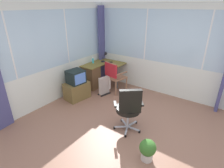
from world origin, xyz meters
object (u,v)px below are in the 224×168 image
space_heater (105,86)px  potted_plant (148,149)px  spray_bottle (93,60)px  office_chair (129,107)px  tv_on_stand (77,86)px  wooden_armchair (113,74)px  desk (93,76)px  tv_remote (110,62)px  desk_lamp (106,55)px

space_heater → potted_plant: space_heater is taller
spray_bottle → office_chair: office_chair is taller
tv_on_stand → space_heater: size_ratio=1.54×
wooden_armchair → space_heater: bearing=154.5°
potted_plant → spray_bottle: bearing=56.1°
tv_on_stand → desk: bearing=8.0°
wooden_armchair → tv_on_stand: 1.11m
tv_remote → office_chair: (-1.79, -1.75, -0.16)m
space_heater → desk: bearing=74.7°
spray_bottle → office_chair: bearing=-123.3°
spray_bottle → desk: bearing=-144.6°
spray_bottle → potted_plant: (-1.89, -2.81, -0.62)m
tv_remote → tv_on_stand: (-1.38, 0.15, -0.37)m
office_chair → tv_on_stand: office_chair is taller
tv_remote → tv_on_stand: tv_on_stand is taller
desk → space_heater: size_ratio=2.10×
desk_lamp → office_chair: desk_lamp is taller
desk → wooden_armchair: 0.75m
spray_bottle → potted_plant: bearing=-123.9°
wooden_armchair → desk_lamp: bearing=52.8°
desk → potted_plant: bearing=-122.4°
potted_plant → space_heater: bearing=53.5°
wooden_armchair → office_chair: bearing=-135.2°
tv_on_stand → potted_plant: 2.71m
desk → tv_remote: (0.56, -0.27, 0.34)m
desk_lamp → space_heater: (-0.73, -0.51, -0.66)m
desk → spray_bottle: (0.19, 0.14, 0.44)m
spray_bottle → space_heater: (-0.35, -0.73, -0.56)m
desk → potted_plant: (-1.70, -2.67, -0.18)m
spray_bottle → tv_on_stand: (-1.01, -0.25, -0.46)m
wooden_armchair → tv_on_stand: size_ratio=1.12×
desk → potted_plant: 3.17m
tv_remote → spray_bottle: bearing=98.7°
desk → tv_on_stand: tv_on_stand is taller
desk_lamp → potted_plant: size_ratio=0.81×
spray_bottle → potted_plant: size_ratio=0.54×
space_heater → wooden_armchair: bearing=-25.5°
spray_bottle → space_heater: bearing=-115.9°
office_chair → wooden_armchair: bearing=44.8°
office_chair → desk: bearing=58.7°
wooden_armchair → potted_plant: wooden_armchair is taller
tv_remote → tv_on_stand: 1.44m
wooden_armchair → potted_plant: 2.67m
space_heater → office_chair: bearing=-126.8°
office_chair → potted_plant: (-0.47, -0.65, -0.36)m
desk → tv_remote: 0.71m
tv_on_stand → office_chair: bearing=-102.1°
wooden_armchair → tv_remote: bearing=43.3°
tv_on_stand → potted_plant: (-0.88, -2.56, -0.15)m
office_chair → potted_plant: 0.88m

